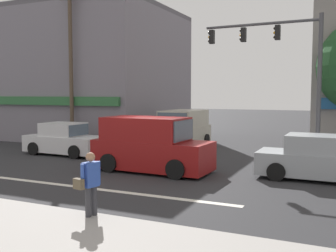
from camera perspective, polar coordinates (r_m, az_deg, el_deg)
The scene contains 10 objects.
ground_plane at distance 15.68m, azimuth -2.28°, elevation -6.42°, with size 120.00×120.00×0.00m, color #2B2B2D.
lane_marking_stripe at distance 12.72m, azimuth -9.48°, elevation -9.10°, with size 9.00×0.24×0.01m, color silver.
building_left_block at distance 28.79m, azimuth -12.11°, elevation 7.24°, with size 12.58×9.95×8.68m.
utility_pole_near_left at distance 22.84m, azimuth -13.91°, elevation 8.28°, with size 1.40×0.22×8.69m.
traffic_light_mast at distance 17.08m, azimuth 16.78°, elevation 8.80°, with size 4.89×0.37×6.20m.
sedan_crossing_leftbound at distance 14.84m, azimuth 20.78°, elevation -4.58°, with size 4.11×1.90×1.58m.
sedan_parked_curbside at distance 20.21m, azimuth -14.75°, elevation -2.01°, with size 4.15×1.97×1.58m.
van_crossing_rightbound at distance 21.61m, azimuth 2.12°, elevation -0.65°, with size 2.05×4.60×2.11m.
van_crossing_center at distance 15.34m, azimuth -2.58°, elevation -2.86°, with size 4.66×2.17×2.11m.
pedestrian_foreground_with_bag at distance 9.44m, azimuth -11.26°, elevation -8.11°, with size 0.42×0.67×1.67m.
Camera 1 is at (6.93, -13.73, 3.04)m, focal length 42.00 mm.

